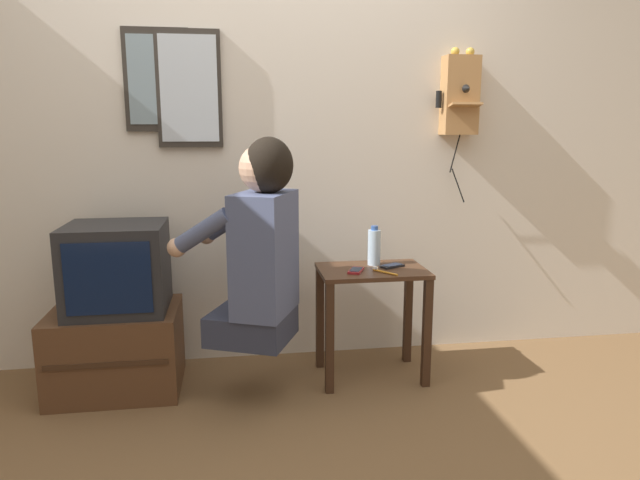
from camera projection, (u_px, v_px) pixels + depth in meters
ground_plane at (287, 445)px, 2.34m from camera, size 14.00×14.00×0.00m
wall_back at (267, 129)px, 3.06m from camera, size 6.80×0.05×2.55m
side_table at (372, 296)px, 2.92m from camera, size 0.54×0.37×0.58m
person at (259, 245)px, 2.60m from camera, size 0.61×0.53×0.95m
tv_stand at (117, 349)px, 2.82m from camera, size 0.61×0.48×0.41m
television at (117, 268)px, 2.74m from camera, size 0.46×0.42×0.42m
wall_phone_antique at (460, 95)px, 3.10m from camera, size 0.23×0.19×0.83m
framed_picture at (157, 80)px, 2.89m from camera, size 0.33×0.03×0.51m
wall_mirror at (189, 89)px, 2.92m from camera, size 0.33×0.04×0.59m
cell_phone_held at (356, 270)px, 2.83m from camera, size 0.11×0.14×0.01m
cell_phone_spare at (392, 266)px, 2.92m from camera, size 0.14×0.11×0.01m
water_bottle at (374, 247)px, 2.95m from camera, size 0.07×0.07×0.21m
toothbrush at (383, 271)px, 2.81m from camera, size 0.10×0.13×0.02m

